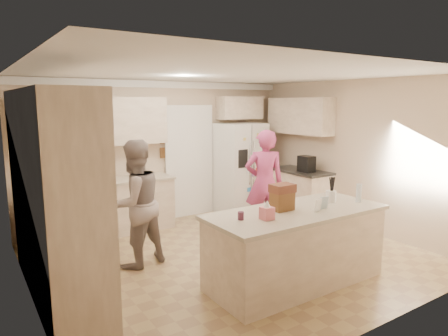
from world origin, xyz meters
TOP-DOWN VIEW (x-y plane):
  - floor at (0.00, 0.00)m, footprint 5.20×4.60m
  - ceiling at (0.00, 0.00)m, footprint 5.20×4.60m
  - wall_back at (0.00, 2.31)m, footprint 5.20×0.02m
  - wall_front at (0.00, -2.31)m, footprint 5.20×0.02m
  - wall_left at (-2.61, 0.00)m, footprint 0.02×4.60m
  - wall_right at (2.61, 0.00)m, footprint 0.02×4.60m
  - crown_back at (0.00, 2.26)m, footprint 5.20×0.08m
  - pantry_bank at (-2.30, 0.20)m, footprint 0.60×2.60m
  - back_base_cab at (-1.15, 2.00)m, footprint 2.20×0.60m
  - back_countertop at (-1.15, 1.99)m, footprint 2.24×0.63m
  - back_upper_cab at (-1.15, 2.12)m, footprint 2.20×0.35m
  - doorway_opening at (0.55, 2.28)m, footprint 0.90×0.06m
  - doorway_casing at (0.55, 2.24)m, footprint 1.02×0.03m
  - wall_frame_upper at (0.02, 2.27)m, footprint 0.15×0.02m
  - wall_frame_lower at (0.02, 2.27)m, footprint 0.15×0.02m
  - refrigerator at (1.55, 1.93)m, footprint 0.96×0.77m
  - fridge_seam at (1.55, 1.58)m, footprint 0.02×0.02m
  - fridge_dispenser at (1.33, 1.57)m, footprint 0.22×0.03m
  - fridge_handle_l at (1.50, 1.56)m, footprint 0.02×0.02m
  - fridge_handle_r at (1.60, 1.56)m, footprint 0.02×0.02m
  - over_fridge_cab at (1.65, 2.12)m, footprint 0.95×0.35m
  - right_base_cab at (2.30, 1.00)m, footprint 0.60×1.20m
  - right_countertop at (2.29, 1.00)m, footprint 0.63×1.24m
  - right_upper_cab at (2.43, 1.20)m, footprint 0.35×1.50m
  - coffee_maker at (2.25, 0.80)m, footprint 0.22×0.28m
  - island_base at (0.20, -1.10)m, footprint 2.20×0.90m
  - island_top at (0.20, -1.10)m, footprint 2.28×0.96m
  - utensil_crock at (0.85, -1.05)m, footprint 0.13×0.13m
  - tissue_box at (-0.35, -1.20)m, footprint 0.13×0.13m
  - tissue_plume at (-0.35, -1.20)m, footprint 0.08×0.08m
  - dollhouse_body at (0.05, -1.00)m, footprint 0.26×0.18m
  - dollhouse_roof at (0.05, -1.00)m, footprint 0.28×0.20m
  - jam_jar at (-0.60, -1.05)m, footprint 0.07×0.07m
  - greeting_card_a at (0.35, -1.30)m, footprint 0.12×0.06m
  - greeting_card_b at (0.50, -1.25)m, footprint 0.12×0.05m
  - water_bottle at (1.15, -1.25)m, footprint 0.07×0.07m
  - shaker_salt at (1.02, -0.88)m, footprint 0.05×0.05m
  - shaker_pepper at (1.09, -0.88)m, footprint 0.05×0.05m
  - teen_boy at (-1.24, 0.49)m, footprint 0.97×0.83m
  - teen_girl at (1.02, 0.53)m, footprint 0.77×0.68m
  - fridge_magnets at (1.55, 1.57)m, footprint 0.76×0.02m

SIDE VIEW (x-z plane):
  - floor at x=0.00m, z-range -0.02..0.00m
  - back_base_cab at x=-1.15m, z-range 0.00..0.88m
  - right_base_cab at x=2.30m, z-range 0.00..0.88m
  - island_base at x=0.20m, z-range 0.00..0.88m
  - teen_boy at x=-1.24m, z-range 0.00..1.73m
  - teen_girl at x=1.02m, z-range 0.00..1.78m
  - back_countertop at x=-1.15m, z-range 0.88..0.92m
  - refrigerator at x=1.55m, z-range 0.00..1.80m
  - fridge_seam at x=1.55m, z-range 0.01..1.79m
  - right_countertop at x=2.29m, z-range 0.88..0.92m
  - island_top at x=0.20m, z-range 0.88..0.93m
  - fridge_magnets at x=1.55m, z-range 0.18..1.62m
  - jam_jar at x=-0.60m, z-range 0.93..1.02m
  - shaker_salt at x=1.02m, z-range 0.93..1.02m
  - shaker_pepper at x=1.09m, z-range 0.93..1.02m
  - tissue_box at x=-0.35m, z-range 0.93..1.07m
  - utensil_crock at x=0.85m, z-range 0.93..1.07m
  - greeting_card_a at x=0.35m, z-range 0.93..1.08m
  - greeting_card_b at x=0.50m, z-range 0.93..1.08m
  - dollhouse_body at x=0.05m, z-range 0.93..1.15m
  - water_bottle at x=1.15m, z-range 0.92..1.17m
  - doorway_opening at x=0.55m, z-range 0.00..2.10m
  - doorway_casing at x=0.55m, z-range -0.06..2.16m
  - fridge_handle_l at x=1.50m, z-range 0.62..1.48m
  - fridge_handle_r at x=1.60m, z-range 0.62..1.48m
  - coffee_maker at x=2.25m, z-range 0.92..1.22m
  - tissue_plume at x=-0.35m, z-range 1.06..1.15m
  - fridge_dispenser at x=1.33m, z-range 0.97..1.32m
  - pantry_bank at x=-2.30m, z-range 0.00..2.35m
  - dollhouse_roof at x=0.05m, z-range 1.15..1.25m
  - wall_frame_lower at x=0.02m, z-range 1.18..1.38m
  - wall_back at x=0.00m, z-range 0.00..2.60m
  - wall_front at x=0.00m, z-range 0.00..2.60m
  - wall_left at x=-2.61m, z-range 0.00..2.60m
  - wall_right at x=2.61m, z-range 0.00..2.60m
  - wall_frame_upper at x=0.02m, z-range 1.45..1.65m
  - back_upper_cab at x=-1.15m, z-range 1.50..2.30m
  - right_upper_cab at x=2.43m, z-range 1.60..2.30m
  - over_fridge_cab at x=1.65m, z-range 1.88..2.33m
  - crown_back at x=0.00m, z-range 2.47..2.59m
  - ceiling at x=0.00m, z-range 2.60..2.62m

